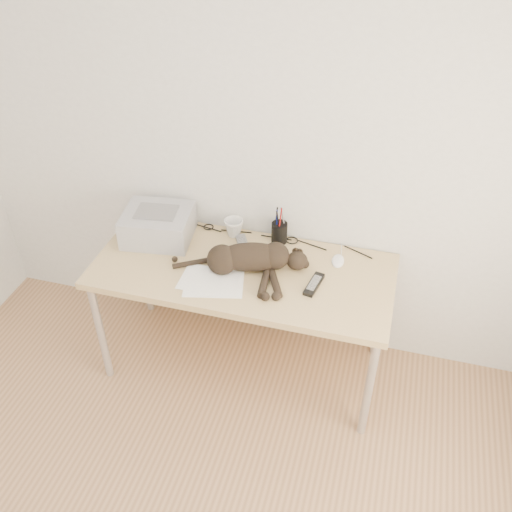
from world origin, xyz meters
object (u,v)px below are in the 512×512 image
(desk, at_px, (247,278))
(pen_cup, at_px, (279,232))
(cat, at_px, (247,259))
(mug, at_px, (234,228))
(mouse, at_px, (338,259))
(printer, at_px, (158,225))

(desk, bearing_deg, pen_cup, 57.50)
(cat, distance_m, pen_cup, 0.31)
(mug, bearing_deg, desk, -55.03)
(cat, relative_size, mouse, 6.23)
(desk, height_order, printer, printer)
(mug, height_order, pen_cup, pen_cup)
(desk, xyz_separation_m, mug, (-0.14, 0.19, 0.18))
(mug, bearing_deg, cat, -60.42)
(printer, height_order, pen_cup, pen_cup)
(printer, bearing_deg, desk, -6.40)
(desk, height_order, mouse, mouse)
(printer, height_order, mug, printer)
(mug, bearing_deg, mouse, -8.07)
(desk, xyz_separation_m, printer, (-0.54, 0.06, 0.22))
(mouse, bearing_deg, cat, -159.95)
(printer, xyz_separation_m, pen_cup, (0.67, 0.14, -0.02))
(cat, distance_m, mug, 0.33)
(mug, distance_m, mouse, 0.62)
(desk, distance_m, pen_cup, 0.31)
(cat, bearing_deg, pen_cup, 53.13)
(pen_cup, bearing_deg, mug, -177.85)
(mug, height_order, mouse, mug)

